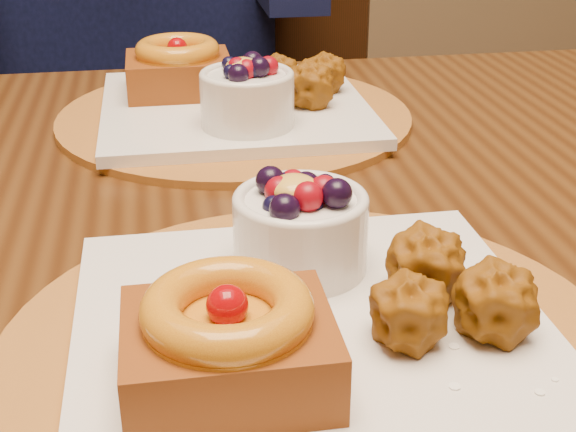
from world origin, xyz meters
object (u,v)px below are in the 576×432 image
at_px(dining_table, 264,283).
at_px(place_setting_far, 232,98).
at_px(chair_far, 235,144).
at_px(place_setting_near, 308,317).

relative_size(dining_table, place_setting_far, 4.21).
bearing_deg(dining_table, place_setting_far, 90.80).
xyz_separation_m(dining_table, chair_far, (0.05, 0.78, -0.16)).
xyz_separation_m(place_setting_near, chair_far, (0.06, 1.00, -0.26)).
relative_size(dining_table, chair_far, 1.71).
relative_size(place_setting_near, place_setting_far, 1.00).
distance_m(dining_table, place_setting_near, 0.24).
height_order(place_setting_near, place_setting_far, place_setting_far).
bearing_deg(dining_table, place_setting_near, -90.72).
distance_m(dining_table, chair_far, 0.80).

